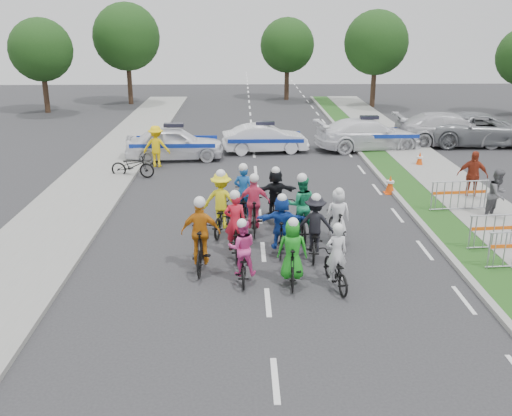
{
  "coord_description": "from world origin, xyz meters",
  "views": [
    {
      "loc": [
        -0.57,
        -11.85,
        6.31
      ],
      "look_at": [
        -0.19,
        3.62,
        1.1
      ],
      "focal_mm": 40.0,
      "sensor_mm": 36.0,
      "label": 1
    }
  ],
  "objects_px": {
    "police_car_1": "(265,139)",
    "cone_1": "(420,160)",
    "spectator_2": "(472,176)",
    "parked_bike": "(133,166)",
    "rider_6": "(235,234)",
    "tree_1": "(376,43)",
    "tree_4": "(287,45)",
    "rider_11": "(275,198)",
    "tree_0": "(41,50)",
    "cone_0": "(390,185)",
    "rider_3": "(201,242)",
    "barrier_1": "(502,233)",
    "rider_5": "(281,228)",
    "rider_10": "(222,208)",
    "police_car_2": "(368,134)",
    "police_car_0": "(175,143)",
    "marshal_hiviz": "(156,146)",
    "rider_1": "(292,258)",
    "rider_2": "(242,257)",
    "civilian_sedan": "(450,129)",
    "rider_8": "(301,214)",
    "barrier_2": "(459,197)",
    "rider_12": "(243,202)",
    "tree_3": "(127,37)",
    "rider_0": "(336,266)",
    "rider_4": "(315,232)",
    "spectator_1": "(497,195)",
    "rider_7": "(337,221)",
    "rider_9": "(254,210)"
  },
  "relations": [
    {
      "from": "police_car_1",
      "to": "cone_1",
      "type": "distance_m",
      "value": 7.37
    },
    {
      "from": "spectator_2",
      "to": "parked_bike",
      "type": "bearing_deg",
      "value": -178.58
    },
    {
      "from": "rider_6",
      "to": "tree_1",
      "type": "bearing_deg",
      "value": -112.99
    },
    {
      "from": "spectator_2",
      "to": "tree_4",
      "type": "xyz_separation_m",
      "value": [
        -4.67,
        26.35,
        3.28
      ]
    },
    {
      "from": "rider_11",
      "to": "tree_0",
      "type": "height_order",
      "value": "tree_0"
    },
    {
      "from": "rider_11",
      "to": "tree_4",
      "type": "distance_m",
      "value": 28.74
    },
    {
      "from": "rider_6",
      "to": "cone_0",
      "type": "relative_size",
      "value": 2.73
    },
    {
      "from": "rider_3",
      "to": "barrier_1",
      "type": "bearing_deg",
      "value": -171.15
    },
    {
      "from": "rider_3",
      "to": "rider_5",
      "type": "distance_m",
      "value": 2.38
    },
    {
      "from": "rider_10",
      "to": "barrier_1",
      "type": "bearing_deg",
      "value": 178.53
    },
    {
      "from": "police_car_1",
      "to": "police_car_2",
      "type": "height_order",
      "value": "police_car_2"
    },
    {
      "from": "rider_3",
      "to": "police_car_0",
      "type": "bearing_deg",
      "value": -78.26
    },
    {
      "from": "spectator_2",
      "to": "marshal_hiviz",
      "type": "height_order",
      "value": "marshal_hiviz"
    },
    {
      "from": "rider_1",
      "to": "rider_2",
      "type": "height_order",
      "value": "rider_1"
    },
    {
      "from": "rider_5",
      "to": "civilian_sedan",
      "type": "relative_size",
      "value": 0.31
    },
    {
      "from": "rider_11",
      "to": "marshal_hiviz",
      "type": "height_order",
      "value": "rider_11"
    },
    {
      "from": "cone_0",
      "to": "tree_1",
      "type": "height_order",
      "value": "tree_1"
    },
    {
      "from": "rider_8",
      "to": "barrier_2",
      "type": "xyz_separation_m",
      "value": [
        5.54,
        2.14,
        -0.18
      ]
    },
    {
      "from": "civilian_sedan",
      "to": "tree_0",
      "type": "relative_size",
      "value": 0.91
    },
    {
      "from": "rider_8",
      "to": "rider_12",
      "type": "height_order",
      "value": "rider_8"
    },
    {
      "from": "police_car_2",
      "to": "tree_3",
      "type": "relative_size",
      "value": 0.72
    },
    {
      "from": "rider_0",
      "to": "marshal_hiviz",
      "type": "xyz_separation_m",
      "value": [
        -6.01,
        11.98,
        0.34
      ]
    },
    {
      "from": "rider_6",
      "to": "tree_4",
      "type": "xyz_separation_m",
      "value": [
        3.78,
        31.2,
        3.55
      ]
    },
    {
      "from": "rider_0",
      "to": "tree_0",
      "type": "distance_m",
      "value": 31.63
    },
    {
      "from": "rider_0",
      "to": "cone_1",
      "type": "distance_m",
      "value": 12.86
    },
    {
      "from": "rider_10",
      "to": "parked_bike",
      "type": "relative_size",
      "value": 1.14
    },
    {
      "from": "rider_4",
      "to": "barrier_2",
      "type": "bearing_deg",
      "value": -137.91
    },
    {
      "from": "police_car_0",
      "to": "marshal_hiviz",
      "type": "relative_size",
      "value": 2.46
    },
    {
      "from": "rider_0",
      "to": "barrier_2",
      "type": "bearing_deg",
      "value": -142.43
    },
    {
      "from": "rider_12",
      "to": "barrier_1",
      "type": "height_order",
      "value": "rider_12"
    },
    {
      "from": "rider_5",
      "to": "spectator_1",
      "type": "xyz_separation_m",
      "value": [
        7.19,
        2.68,
        0.08
      ]
    },
    {
      "from": "rider_11",
      "to": "barrier_2",
      "type": "relative_size",
      "value": 0.92
    },
    {
      "from": "rider_7",
      "to": "tree_3",
      "type": "bearing_deg",
      "value": -75.9
    },
    {
      "from": "rider_5",
      "to": "rider_6",
      "type": "bearing_deg",
      "value": 9.0
    },
    {
      "from": "rider_1",
      "to": "rider_5",
      "type": "relative_size",
      "value": 1.0
    },
    {
      "from": "rider_1",
      "to": "rider_3",
      "type": "xyz_separation_m",
      "value": [
        -2.29,
        0.92,
        0.08
      ]
    },
    {
      "from": "rider_0",
      "to": "tree_3",
      "type": "height_order",
      "value": "tree_3"
    },
    {
      "from": "police_car_0",
      "to": "police_car_2",
      "type": "height_order",
      "value": "same"
    },
    {
      "from": "marshal_hiviz",
      "to": "rider_0",
      "type": "bearing_deg",
      "value": 121.6
    },
    {
      "from": "rider_7",
      "to": "parked_bike",
      "type": "height_order",
      "value": "rider_7"
    },
    {
      "from": "tree_3",
      "to": "rider_3",
      "type": "bearing_deg",
      "value": -76.28
    },
    {
      "from": "rider_5",
      "to": "rider_8",
      "type": "relative_size",
      "value": 0.88
    },
    {
      "from": "rider_1",
      "to": "spectator_2",
      "type": "height_order",
      "value": "spectator_2"
    },
    {
      "from": "spectator_2",
      "to": "tree_4",
      "type": "distance_m",
      "value": 26.96
    },
    {
      "from": "rider_0",
      "to": "marshal_hiviz",
      "type": "bearing_deg",
      "value": -73.22
    },
    {
      "from": "rider_8",
      "to": "barrier_2",
      "type": "relative_size",
      "value": 1.01
    },
    {
      "from": "police_car_1",
      "to": "tree_1",
      "type": "relative_size",
      "value": 0.6
    },
    {
      "from": "tree_1",
      "to": "tree_3",
      "type": "bearing_deg",
      "value": 173.66
    },
    {
      "from": "rider_5",
      "to": "rider_8",
      "type": "height_order",
      "value": "rider_8"
    },
    {
      "from": "police_car_2",
      "to": "rider_9",
      "type": "bearing_deg",
      "value": 144.15
    }
  ]
}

